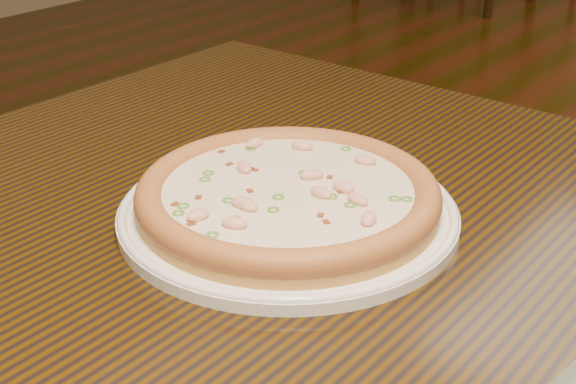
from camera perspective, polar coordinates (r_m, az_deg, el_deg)
The scene contains 4 objects.
ground at distance 1.93m, azimuth 14.08°, elevation -10.38°, with size 9.00×9.00×0.00m, color black.
hero_table at distance 0.83m, azimuth 8.76°, elevation -9.07°, with size 1.20×0.80×0.75m.
plate at distance 0.80m, azimuth 0.00°, elevation -1.37°, with size 0.34×0.34×0.02m.
pizza at distance 0.79m, azimuth 0.00°, elevation -0.19°, with size 0.30×0.30×0.03m.
Camera 1 is at (0.57, -1.46, 1.13)m, focal length 50.00 mm.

